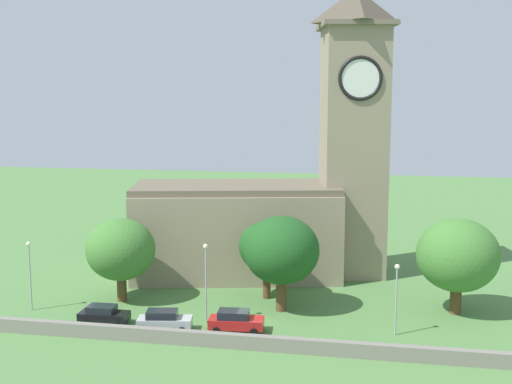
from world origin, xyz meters
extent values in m
plane|color=#517F42|center=(0.00, 15.00, 0.00)|extent=(200.00, 200.00, 0.00)
cube|color=gray|center=(-4.89, 15.67, 4.78)|extent=(24.44, 15.60, 9.55)
cube|color=#675C4A|center=(-4.89, 15.67, 9.90)|extent=(24.25, 14.74, 0.70)
cube|color=gray|center=(7.78, 18.46, 13.62)|extent=(7.98, 7.98, 27.23)
cube|color=#736753|center=(7.78, 18.46, 27.48)|extent=(9.26, 9.26, 0.50)
pyramid|color=brown|center=(7.78, 18.46, 29.58)|extent=(8.38, 8.38, 3.68)
cylinder|color=white|center=(8.52, 15.12, 21.79)|extent=(4.21, 1.04, 4.29)
torus|color=black|center=(8.52, 15.12, 21.79)|extent=(4.65, 1.38, 4.67)
cylinder|color=white|center=(11.11, 19.19, 21.79)|extent=(1.04, 4.21, 4.29)
torus|color=black|center=(11.11, 19.19, 21.79)|extent=(1.38, 4.65, 4.67)
cube|color=gray|center=(0.00, -5.70, 0.59)|extent=(43.66, 0.70, 1.18)
cube|color=black|center=(-12.89, -2.36, 0.67)|extent=(4.39, 1.93, 0.74)
cube|color=#1E232B|center=(-13.10, -2.37, 1.34)|extent=(2.47, 1.66, 0.59)
cylinder|color=black|center=(-11.44, -1.42, 0.30)|extent=(0.60, 0.34, 0.59)
cylinder|color=black|center=(-11.39, -3.23, 0.30)|extent=(0.60, 0.34, 0.59)
cylinder|color=black|center=(-14.39, -1.49, 0.30)|extent=(0.60, 0.34, 0.59)
cylinder|color=black|center=(-14.34, -3.31, 0.30)|extent=(0.60, 0.34, 0.59)
cube|color=silver|center=(-7.03, -3.06, 0.74)|extent=(4.84, 2.56, 0.82)
cube|color=#1E232B|center=(-7.26, -3.10, 1.48)|extent=(2.81, 1.99, 0.65)
cylinder|color=black|center=(-5.65, -1.91, 0.33)|extent=(0.71, 0.43, 0.66)
cylinder|color=black|center=(-5.33, -3.66, 0.33)|extent=(0.71, 0.43, 0.66)
cylinder|color=black|center=(-8.73, -2.46, 0.33)|extent=(0.71, 0.43, 0.66)
cylinder|color=black|center=(-8.42, -4.21, 0.33)|extent=(0.71, 0.43, 0.66)
cube|color=red|center=(-0.99, -2.03, 0.75)|extent=(4.82, 2.34, 0.84)
cube|color=#1E232B|center=(-1.22, -2.06, 1.50)|extent=(2.76, 1.92, 0.66)
cylinder|color=black|center=(0.50, -0.93, 0.33)|extent=(0.70, 0.40, 0.67)
cylinder|color=black|center=(0.68, -2.84, 0.33)|extent=(0.70, 0.40, 0.67)
cylinder|color=black|center=(-2.66, -1.23, 0.33)|extent=(0.70, 0.40, 0.67)
cylinder|color=black|center=(-2.48, -3.13, 0.33)|extent=(0.70, 0.40, 0.67)
cylinder|color=#9EA0A5|center=(-21.11, -0.22, 3.07)|extent=(0.14, 0.14, 6.15)
sphere|color=#F4EFCC|center=(-21.11, -0.22, 6.37)|extent=(0.44, 0.44, 0.44)
cylinder|color=#9EA0A5|center=(-4.08, -0.38, 3.35)|extent=(0.14, 0.14, 6.71)
sphere|color=#F4EFCC|center=(-4.08, -0.38, 6.93)|extent=(0.44, 0.44, 0.44)
cylinder|color=#9EA0A5|center=(12.33, -0.39, 2.85)|extent=(0.14, 0.14, 5.70)
sphere|color=#F4EFCC|center=(12.33, -0.39, 5.92)|extent=(0.44, 0.44, 0.44)
cylinder|color=brown|center=(17.94, 6.31, 1.36)|extent=(1.05, 1.05, 2.72)
ellipsoid|color=#427A33|center=(17.94, 6.31, 5.53)|extent=(7.50, 7.50, 6.75)
cylinder|color=brown|center=(1.97, 4.01, 1.59)|extent=(0.99, 0.99, 3.18)
ellipsoid|color=#1E511E|center=(1.97, 4.01, 5.82)|extent=(7.06, 7.06, 6.35)
cylinder|color=brown|center=(-0.01, 7.51, 1.60)|extent=(0.77, 0.77, 3.20)
ellipsoid|color=#1E511E|center=(-0.01, 7.51, 5.27)|extent=(5.52, 5.52, 4.97)
cylinder|color=brown|center=(-13.84, 4.00, 1.33)|extent=(0.94, 0.94, 2.66)
ellipsoid|color=#427A33|center=(-13.84, 4.00, 5.18)|extent=(6.71, 6.71, 6.04)
camera|label=1|loc=(10.49, -53.24, 19.75)|focal=44.96mm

